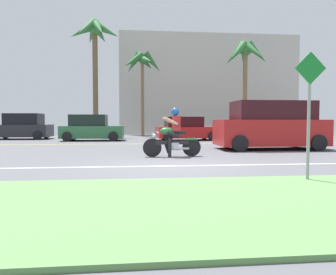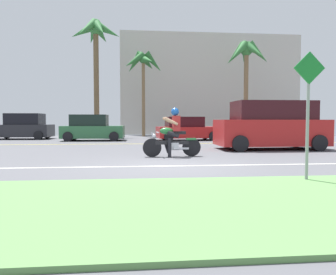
{
  "view_description": "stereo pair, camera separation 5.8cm",
  "coord_description": "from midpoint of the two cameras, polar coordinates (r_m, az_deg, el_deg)",
  "views": [
    {
      "loc": [
        -0.96,
        -8.57,
        1.21
      ],
      "look_at": [
        0.21,
        2.85,
        0.6
      ],
      "focal_mm": 34.79,
      "sensor_mm": 36.0,
      "label": 1
    },
    {
      "loc": [
        -0.9,
        -8.58,
        1.21
      ],
      "look_at": [
        0.21,
        2.85,
        0.6
      ],
      "focal_mm": 34.79,
      "sensor_mm": 36.0,
      "label": 2
    }
  ],
  "objects": [
    {
      "name": "lane_line_far",
      "position": [
        16.82,
        -2.66,
        -1.09
      ],
      "size": [
        50.4,
        0.12,
        0.01
      ],
      "primitive_type": "cube",
      "color": "yellow",
      "rests_on": "ground"
    },
    {
      "name": "grass_median",
      "position": [
        4.72,
        5.81,
        -11.44
      ],
      "size": [
        56.0,
        3.8,
        0.06
      ],
      "primitive_type": "cube",
      "color": "#5B8C4C",
      "rests_on": "ground"
    },
    {
      "name": "motorcyclist",
      "position": [
        10.8,
        0.66,
        0.26
      ],
      "size": [
        1.95,
        0.64,
        1.63
      ],
      "color": "black",
      "rests_on": "ground"
    },
    {
      "name": "street_sign",
      "position": [
        6.85,
        23.29,
        5.51
      ],
      "size": [
        0.62,
        0.06,
        2.52
      ],
      "color": "gray",
      "rests_on": "ground"
    },
    {
      "name": "parked_car_0",
      "position": [
        23.06,
        -24.31,
        1.65
      ],
      "size": [
        3.78,
        2.09,
        1.65
      ],
      "color": "#232328",
      "rests_on": "ground"
    },
    {
      "name": "palm_tree_0",
      "position": [
        25.79,
        -12.8,
        16.61
      ],
      "size": [
        3.99,
        3.9,
        8.68
      ],
      "color": "brown",
      "rests_on": "ground"
    },
    {
      "name": "lane_line_near",
      "position": [
        8.63,
        0.39,
        -4.99
      ],
      "size": [
        50.4,
        0.12,
        0.01
      ],
      "primitive_type": "cube",
      "color": "silver",
      "rests_on": "ground"
    },
    {
      "name": "building_far",
      "position": [
        30.45,
        6.7,
        8.91
      ],
      "size": [
        15.73,
        4.0,
        8.69
      ],
      "primitive_type": "cube",
      "color": "#BCB7AD",
      "rests_on": "ground"
    },
    {
      "name": "parked_car_1",
      "position": [
        20.02,
        -13.36,
        1.54
      ],
      "size": [
        3.68,
        1.99,
        1.55
      ],
      "color": "#2D663D",
      "rests_on": "ground"
    },
    {
      "name": "palm_tree_1",
      "position": [
        26.23,
        13.33,
        13.43
      ],
      "size": [
        3.6,
        3.77,
        7.28
      ],
      "color": "brown",
      "rests_on": "ground"
    },
    {
      "name": "parked_car_3",
      "position": [
        22.92,
        17.37,
        1.73
      ],
      "size": [
        3.75,
        1.97,
        1.62
      ],
      "color": "#AD1E1E",
      "rests_on": "ground"
    },
    {
      "name": "suv_nearby",
      "position": [
        14.25,
        17.45,
        1.92
      ],
      "size": [
        4.64,
        2.12,
        2.0
      ],
      "color": "#AD1E1E",
      "rests_on": "ground"
    },
    {
      "name": "ground",
      "position": [
        11.67,
        -1.25,
        -3.02
      ],
      "size": [
        56.0,
        30.0,
        0.04
      ],
      "primitive_type": "cube",
      "color": "#545459"
    },
    {
      "name": "parked_car_2",
      "position": [
        19.9,
        3.1,
        1.47
      ],
      "size": [
        3.86,
        2.22,
        1.43
      ],
      "color": "#AD1E1E",
      "rests_on": "ground"
    },
    {
      "name": "palm_tree_2",
      "position": [
        25.03,
        -4.54,
        12.56
      ],
      "size": [
        3.22,
        3.33,
        6.44
      ],
      "color": "brown",
      "rests_on": "ground"
    }
  ]
}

